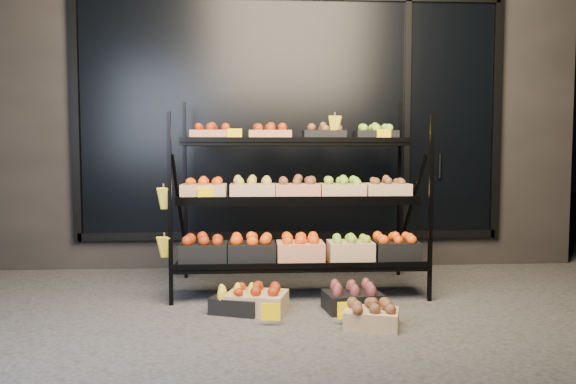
{
  "coord_description": "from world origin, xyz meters",
  "views": [
    {
      "loc": [
        -0.38,
        -4.17,
        1.19
      ],
      "look_at": [
        -0.09,
        0.55,
        0.86
      ],
      "focal_mm": 35.0,
      "sensor_mm": 36.0,
      "label": 1
    }
  ],
  "objects": [
    {
      "name": "tag_floor_a",
      "position": [
        -0.27,
        -0.4,
        0.06
      ],
      "size": [
        0.13,
        0.01,
        0.12
      ],
      "primitive_type": "cube",
      "color": "#FFD300",
      "rests_on": "ground"
    },
    {
      "name": "floor_crate_right",
      "position": [
        0.36,
        -0.05,
        0.1
      ],
      "size": [
        0.45,
        0.36,
        0.21
      ],
      "rotation": [
        0.0,
        0.0,
        0.16
      ],
      "color": "black",
      "rests_on": "ground"
    },
    {
      "name": "ground",
      "position": [
        0.0,
        0.0,
        0.0
      ],
      "size": [
        24.0,
        24.0,
        0.0
      ],
      "primitive_type": "plane",
      "color": "#514F4C",
      "rests_on": "ground"
    },
    {
      "name": "tag_floor_b",
      "position": [
        0.26,
        -0.4,
        0.06
      ],
      "size": [
        0.13,
        0.01,
        0.12
      ],
      "primitive_type": "cube",
      "color": "#FFD300",
      "rests_on": "ground"
    },
    {
      "name": "floor_crate_left",
      "position": [
        -0.36,
        -0.05,
        0.1
      ],
      "size": [
        0.5,
        0.42,
        0.21
      ],
      "rotation": [
        0.0,
        0.0,
        -0.26
      ],
      "color": "tan",
      "rests_on": "ground"
    },
    {
      "name": "display_rack",
      "position": [
        -0.01,
        0.6,
        0.79
      ],
      "size": [
        2.18,
        1.02,
        1.66
      ],
      "color": "black",
      "rests_on": "ground"
    },
    {
      "name": "floor_crate_midright",
      "position": [
        0.42,
        -0.47,
        0.09
      ],
      "size": [
        0.42,
        0.36,
        0.19
      ],
      "rotation": [
        0.0,
        0.0,
        -0.3
      ],
      "color": "tan",
      "rests_on": "ground"
    },
    {
      "name": "floor_crate_midleft",
      "position": [
        -0.51,
        -0.05,
        0.09
      ],
      "size": [
        0.43,
        0.37,
        0.19
      ],
      "rotation": [
        0.0,
        0.0,
        -0.35
      ],
      "color": "black",
      "rests_on": "ground"
    },
    {
      "name": "building",
      "position": [
        0.0,
        2.59,
        1.75
      ],
      "size": [
        6.0,
        2.08,
        3.5
      ],
      "color": "#2D2826",
      "rests_on": "ground"
    }
  ]
}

